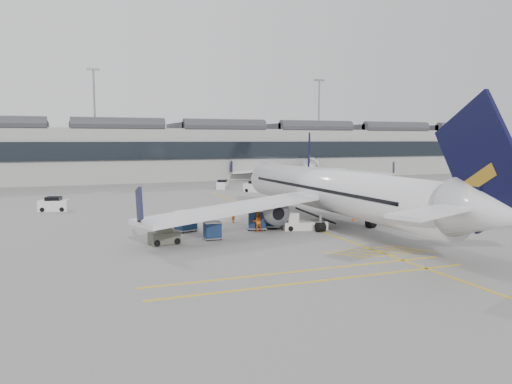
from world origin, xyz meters
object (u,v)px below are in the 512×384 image
object	(u,v)px
belt_loader	(303,223)
ramp_agent_a	(233,215)
baggage_cart_a	(272,218)
pushback_tug	(164,237)
ramp_agent_b	(257,222)
airliner_main	(336,192)

from	to	relation	value
belt_loader	ramp_agent_a	bearing A→B (deg)	142.20
ramp_agent_a	belt_loader	bearing A→B (deg)	-109.42
baggage_cart_a	pushback_tug	distance (m)	12.14
ramp_agent_a	ramp_agent_b	size ratio (longest dim) A/B	0.92
belt_loader	ramp_agent_b	xyz separation A→B (m)	(-4.61, 0.54, 0.33)
airliner_main	baggage_cart_a	bearing A→B (deg)	164.69
ramp_agent_b	baggage_cart_a	bearing A→B (deg)	-145.31
baggage_cart_a	ramp_agent_b	xyz separation A→B (m)	(-2.13, -1.35, -0.06)
airliner_main	baggage_cart_a	xyz separation A→B (m)	(-6.18, 1.63, -2.51)
ramp_agent_a	pushback_tug	distance (m)	11.88
baggage_cart_a	ramp_agent_b	distance (m)	2.52
belt_loader	ramp_agent_a	xyz separation A→B (m)	(-5.16, 5.97, 0.25)
airliner_main	ramp_agent_b	distance (m)	8.70
ramp_agent_b	pushback_tug	xyz separation A→B (m)	(-9.37, -2.52, -0.35)
airliner_main	ramp_agent_a	bearing A→B (deg)	146.65
baggage_cart_a	ramp_agent_b	bearing A→B (deg)	-123.30
airliner_main	pushback_tug	xyz separation A→B (m)	(-17.69, -2.24, -2.91)
belt_loader	pushback_tug	xyz separation A→B (m)	(-13.98, -1.98, -0.02)
airliner_main	pushback_tug	distance (m)	18.06
ramp_agent_b	pushback_tug	world-z (taller)	ramp_agent_b
airliner_main	ramp_agent_a	distance (m)	10.87
belt_loader	ramp_agent_a	distance (m)	7.89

